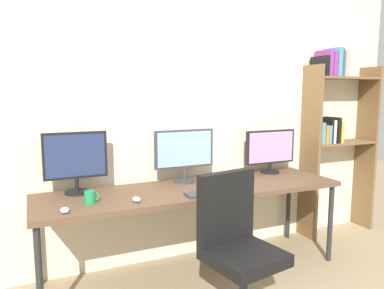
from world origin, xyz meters
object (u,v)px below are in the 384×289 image
object	(u,v)px
mouse_right_side	(137,199)
keyboard_main	(207,193)
coffee_mug	(90,197)
bookshelf	(335,123)
mouse_left_side	(65,210)
desk	(194,193)
office_chair	(238,263)
monitor_center	(184,152)
monitor_left	(76,159)
monitor_right	(270,149)

from	to	relation	value
mouse_right_side	keyboard_main	bearing A→B (deg)	-5.12
coffee_mug	keyboard_main	bearing A→B (deg)	-9.07
bookshelf	mouse_left_side	size ratio (longest dim) A/B	20.39
desk	mouse_left_side	distance (m)	1.06
bookshelf	mouse_left_side	distance (m)	2.83
office_chair	monitor_center	bearing A→B (deg)	89.53
mouse_left_side	mouse_right_side	bearing A→B (deg)	5.45
keyboard_main	mouse_right_side	xyz separation A→B (m)	(-0.54, 0.05, 0.01)
office_chair	desk	bearing A→B (deg)	89.39
mouse_left_side	mouse_right_side	world-z (taller)	same
desk	mouse_left_side	bearing A→B (deg)	-167.48
monitor_left	coffee_mug	size ratio (longest dim) A/B	4.49
desk	monitor_center	xyz separation A→B (m)	(0.00, 0.21, 0.31)
mouse_left_side	coffee_mug	size ratio (longest dim) A/B	0.91
mouse_right_side	bookshelf	bearing A→B (deg)	10.29
bookshelf	monitor_left	distance (m)	2.63
monitor_right	keyboard_main	xyz separation A→B (m)	(-0.90, -0.44, -0.22)
office_chair	keyboard_main	xyz separation A→B (m)	(0.01, 0.48, 0.35)
desk	keyboard_main	bearing A→B (deg)	-90.00
mouse_right_side	monitor_left	bearing A→B (deg)	132.54
desk	monitor_center	bearing A→B (deg)	90.00
office_chair	coffee_mug	distance (m)	1.11
monitor_center	keyboard_main	world-z (taller)	monitor_center
monitor_center	office_chair	bearing A→B (deg)	-90.47
office_chair	coffee_mug	size ratio (longest dim) A/B	9.34
mouse_right_side	coffee_mug	distance (m)	0.32
coffee_mug	mouse_left_side	bearing A→B (deg)	-143.90
monitor_left	desk	bearing A→B (deg)	-13.27
monitor_center	mouse_left_side	xyz separation A→B (m)	(-1.03, -0.44, -0.25)
mouse_left_side	keyboard_main	bearing A→B (deg)	-0.07
keyboard_main	mouse_left_side	world-z (taller)	mouse_left_side
office_chair	keyboard_main	distance (m)	0.59
mouse_left_side	mouse_right_side	xyz separation A→B (m)	(0.49, 0.05, 0.00)
desk	mouse_left_side	world-z (taller)	mouse_left_side
desk	keyboard_main	xyz separation A→B (m)	(0.00, -0.23, 0.06)
monitor_center	keyboard_main	size ratio (longest dim) A/B	1.60
bookshelf	coffee_mug	distance (m)	2.63
office_chair	monitor_center	distance (m)	1.10
bookshelf	monitor_center	world-z (taller)	bookshelf
desk	monitor_center	size ratio (longest dim) A/B	4.68
bookshelf	mouse_left_side	xyz separation A→B (m)	(-2.76, -0.46, -0.44)
desk	monitor_right	world-z (taller)	monitor_right
keyboard_main	coffee_mug	bearing A→B (deg)	170.93
bookshelf	mouse_right_side	bearing A→B (deg)	-169.71
office_chair	keyboard_main	world-z (taller)	office_chair
mouse_left_side	monitor_left	bearing A→B (deg)	73.58
mouse_right_side	coffee_mug	size ratio (longest dim) A/B	0.91
bookshelf	monitor_left	size ratio (longest dim) A/B	4.11
bookshelf	coffee_mug	size ratio (longest dim) A/B	18.46
keyboard_main	monitor_right	bearing A→B (deg)	26.17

